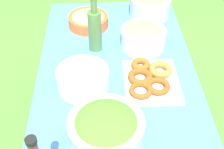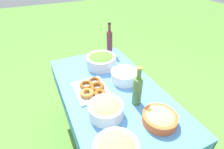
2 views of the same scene
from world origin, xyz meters
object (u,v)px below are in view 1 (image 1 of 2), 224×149
at_px(pasta_bowl, 88,20).
at_px(fruit_bowl, 150,4).
at_px(salad_bowl, 106,129).
at_px(bread_bowl, 143,36).
at_px(donut_platter, 150,79).
at_px(olive_oil_bottle, 95,29).
at_px(plate_stack, 83,79).

height_order(pasta_bowl, fruit_bowl, fruit_bowl).
distance_m(salad_bowl, bread_bowl, 0.66).
distance_m(donut_platter, olive_oil_bottle, 0.39).
bearing_deg(olive_oil_bottle, donut_platter, -137.04).
height_order(pasta_bowl, plate_stack, plate_stack).
distance_m(donut_platter, bread_bowl, 0.30).
xyz_separation_m(olive_oil_bottle, bread_bowl, (0.02, -0.26, -0.06)).
xyz_separation_m(pasta_bowl, donut_platter, (-0.50, -0.30, -0.02)).
height_order(plate_stack, fruit_bowl, fruit_bowl).
distance_m(donut_platter, plate_stack, 0.32).
relative_size(salad_bowl, olive_oil_bottle, 0.93).
bearing_deg(salad_bowl, olive_oil_bottle, 3.90).
bearing_deg(pasta_bowl, plate_stack, 178.26).
relative_size(olive_oil_bottle, fruit_bowl, 1.29).
xyz_separation_m(plate_stack, olive_oil_bottle, (0.29, -0.06, 0.08)).
xyz_separation_m(pasta_bowl, olive_oil_bottle, (-0.23, -0.04, 0.09)).
xyz_separation_m(donut_platter, plate_stack, (-0.02, 0.32, 0.03)).
distance_m(pasta_bowl, fruit_bowl, 0.40).
bearing_deg(donut_platter, plate_stack, 93.11).
bearing_deg(plate_stack, bread_bowl, -45.35).
xyz_separation_m(salad_bowl, donut_platter, (0.33, -0.22, -0.05)).
bearing_deg(pasta_bowl, olive_oil_bottle, -169.54).
bearing_deg(bread_bowl, salad_bowl, 160.75).
relative_size(pasta_bowl, bread_bowl, 0.96).
distance_m(plate_stack, fruit_bowl, 0.74).
xyz_separation_m(bread_bowl, fruit_bowl, (0.32, -0.08, 0.01)).
bearing_deg(donut_platter, bread_bowl, -0.13).
bearing_deg(bread_bowl, olive_oil_bottle, 94.03).
bearing_deg(olive_oil_bottle, pasta_bowl, 10.46).
xyz_separation_m(donut_platter, bread_bowl, (0.30, -0.00, 0.04)).
distance_m(plate_stack, bread_bowl, 0.44).
bearing_deg(bread_bowl, donut_platter, 179.87).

